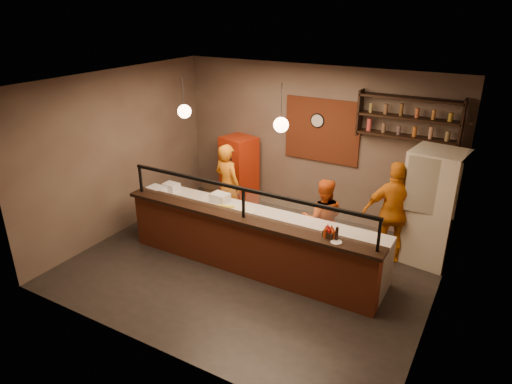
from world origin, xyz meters
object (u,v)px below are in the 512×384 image
Objects in this scene: wall_clock at (318,121)px; fridge at (432,207)px; cook_mid at (323,219)px; condiment_caddy at (330,234)px; pepper_mill at (337,234)px; cook_right at (394,213)px; red_cooler at (239,171)px; cook_left at (228,185)px; pizza_dough at (241,210)px.

wall_clock is 2.82m from fridge.
fridge is (1.66, 0.87, 0.27)m from cook_mid.
pepper_mill is at bearing -20.55° from condiment_caddy.
cook_right reaches higher than cook_mid.
cook_right is 1.17× the size of red_cooler.
cook_mid is 0.82× the size of cook_right.
pepper_mill is at bearing 51.21° from cook_right.
pepper_mill reaches higher than condiment_caddy.
cook_right is 1.73m from condiment_caddy.
fridge reaches higher than cook_mid.
cook_mid is (2.19, -0.29, -0.11)m from cook_left.
cook_left is at bearing 153.48° from pepper_mill.
red_cooler is 2.31m from pizza_dough.
pizza_dough is at bearing 166.32° from condiment_caddy.
wall_clock reaches higher than cook_left.
fridge is at bearing -158.30° from cook_left.
condiment_caddy is at bearing -62.87° from wall_clock.
cook_mid is 0.74× the size of fridge.
pizza_dough is 1.90m from condiment_caddy.
fridge is at bearing 63.56° from pepper_mill.
cook_right is (1.95, -1.08, -1.17)m from wall_clock.
wall_clock reaches higher than red_cooler.
cook_right is 10.02× the size of condiment_caddy.
wall_clock reaches higher than pepper_mill.
pepper_mill is at bearing -22.04° from red_cooler.
cook_left is 3.32m from cook_right.
wall_clock is at bearing 25.47° from red_cooler.
wall_clock is at bearing 118.68° from pepper_mill.
fridge reaches higher than cook_left.
wall_clock is 2.17m from red_cooler.
condiment_caddy is at bearing -111.91° from fridge.
fridge is (3.86, 0.58, 0.16)m from cook_left.
fridge is (2.50, -0.73, -1.07)m from wall_clock.
red_cooler is 4.04m from pepper_mill.
pepper_mill is (-1.00, -2.01, 0.14)m from fridge.
fridge is at bearing 27.17° from pizza_dough.
fridge is at bearing -16.37° from wall_clock.
red_cooler is 7.38× the size of pepper_mill.
wall_clock is 0.15× the size of fridge.
cook_left is at bearing 153.24° from condiment_caddy.
red_cooler is (-0.35, 1.01, -0.08)m from cook_left.
red_cooler is 3.09× the size of pizza_dough.
condiment_caddy is 0.14m from pepper_mill.
cook_left is 1.07m from red_cooler.
cook_right is at bearing -140.24° from fridge.
wall_clock is 0.17× the size of cook_left.
cook_left is 3.21m from pepper_mill.
cook_mid is at bearing 1.56° from cook_right.
pepper_mill is at bearing -108.75° from fridge.
red_cooler is at bearing 142.27° from condiment_caddy.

